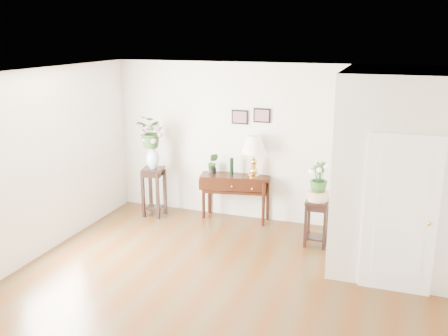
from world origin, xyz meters
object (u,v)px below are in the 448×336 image
at_px(console_table, 235,197).
at_px(table_lamp, 254,158).
at_px(plant_stand_b, 317,223).
at_px(plant_stand_a, 154,192).

height_order(console_table, table_lamp, table_lamp).
distance_m(console_table, plant_stand_b, 1.71).
bearing_deg(plant_stand_a, table_lamp, 10.14).
relative_size(console_table, plant_stand_a, 1.36).
bearing_deg(table_lamp, plant_stand_a, -169.86).
distance_m(table_lamp, plant_stand_a, 1.97).
height_order(console_table, plant_stand_b, console_table).
relative_size(plant_stand_a, plant_stand_b, 1.21).
bearing_deg(plant_stand_b, console_table, 156.75).
distance_m(console_table, plant_stand_a, 1.50).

